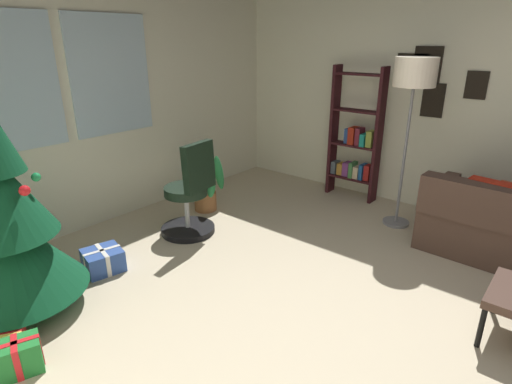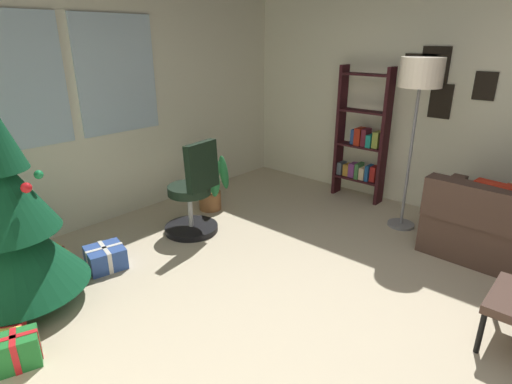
{
  "view_description": "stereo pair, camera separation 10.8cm",
  "coord_description": "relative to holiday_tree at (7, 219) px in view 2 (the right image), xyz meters",
  "views": [
    {
      "loc": [
        -2.31,
        -0.95,
        1.93
      ],
      "look_at": [
        0.04,
        0.99,
        0.78
      ],
      "focal_mm": 28.7,
      "sensor_mm": 36.0,
      "label": 1
    },
    {
      "loc": [
        -2.23,
        -1.03,
        1.93
      ],
      "look_at": [
        0.04,
        0.99,
        0.78
      ],
      "focal_mm": 28.7,
      "sensor_mm": 36.0,
      "label": 2
    }
  ],
  "objects": [
    {
      "name": "gift_box_gold",
      "position": [
        0.34,
        0.39,
        -0.64
      ],
      "size": [
        0.32,
        0.28,
        0.16
      ],
      "color": "gold",
      "rests_on": "ground_plane"
    },
    {
      "name": "floor_lamp",
      "position": [
        3.28,
        -1.59,
        0.81
      ],
      "size": [
        0.41,
        0.41,
        1.76
      ],
      "color": "slate",
      "rests_on": "ground_plane"
    },
    {
      "name": "office_chair",
      "position": [
        1.68,
        -0.03,
        -0.33
      ],
      "size": [
        0.56,
        0.56,
        0.99
      ],
      "color": "black",
      "rests_on": "ground_plane"
    },
    {
      "name": "gift_box_green",
      "position": [
        -0.29,
        -0.64,
        -0.61
      ],
      "size": [
        0.31,
        0.26,
        0.22
      ],
      "color": "#1E722D",
      "rests_on": "ground_plane"
    },
    {
      "name": "potted_plant",
      "position": [
        2.24,
        0.27,
        -0.48
      ],
      "size": [
        0.4,
        0.38,
        0.66
      ],
      "color": "#945D36",
      "rests_on": "ground_plane"
    },
    {
      "name": "gift_box_blue",
      "position": [
        0.69,
        0.02,
        -0.62
      ],
      "size": [
        0.37,
        0.36,
        0.2
      ],
      "color": "#2D4C99",
      "rests_on": "ground_plane"
    },
    {
      "name": "ground_plane",
      "position": [
        1.43,
        -2.07,
        -0.77
      ],
      "size": [
        5.04,
        6.06,
        0.1
      ],
      "primitive_type": "cube",
      "color": "#C5B597"
    },
    {
      "name": "holiday_tree",
      "position": [
        0.0,
        0.0,
        0.0
      ],
      "size": [
        0.99,
        0.99,
        2.1
      ],
      "color": "#4C331E",
      "rests_on": "ground_plane"
    },
    {
      "name": "bookshelf",
      "position": [
        3.73,
        -0.81,
        0.01
      ],
      "size": [
        0.18,
        0.64,
        1.63
      ],
      "color": "black",
      "rests_on": "ground_plane"
    },
    {
      "name": "wall_right_with_frames",
      "position": [
        4.0,
        -2.07,
        0.71
      ],
      "size": [
        0.12,
        6.06,
        2.84
      ],
      "color": "beige",
      "rests_on": "ground_plane"
    },
    {
      "name": "wall_back_with_windows",
      "position": [
        1.41,
        1.0,
        0.71
      ],
      "size": [
        5.04,
        0.12,
        2.84
      ],
      "color": "beige",
      "rests_on": "ground_plane"
    }
  ]
}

